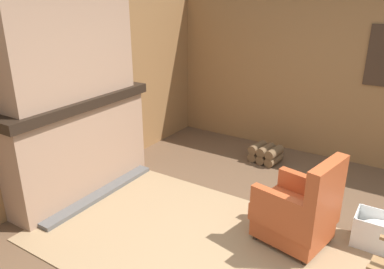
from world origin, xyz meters
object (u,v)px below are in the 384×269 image
Objects in this scene: armchair at (298,212)px; firewood_stack at (266,154)px; laundry_basket at (382,233)px; storage_case at (92,86)px; oil_lamp_vase at (46,97)px.

firewood_stack is at bearing -47.49° from armchair.
armchair is 1.86× the size of laundry_basket.
oil_lamp_vase is at bearing -90.01° from storage_case.
armchair is at bearing -152.79° from laundry_basket.
storage_case reaches higher than armchair.
laundry_basket is 2.14× the size of storage_case.
storage_case reaches higher than firewood_stack.
firewood_stack is 1.92× the size of oil_lamp_vase.
armchair is 1.91m from firewood_stack.
oil_lamp_vase reaches higher than firewood_stack.
laundry_basket is 2.16× the size of oil_lamp_vase.
armchair is 2.77m from storage_case.
storage_case is at bearing 13.19° from armchair.
oil_lamp_vase is at bearing 27.20° from armchair.
laundry_basket is at bearing 7.73° from storage_case.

